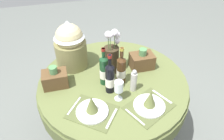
# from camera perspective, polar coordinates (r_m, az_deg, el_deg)

# --- Properties ---
(ground) EXTENTS (8.00, 8.00, 0.00)m
(ground) POSITION_cam_1_polar(r_m,az_deg,el_deg) (2.40, 0.20, -16.20)
(ground) COLOR slate
(dining_table) EXTENTS (1.32, 1.32, 0.75)m
(dining_table) POSITION_cam_1_polar(r_m,az_deg,el_deg) (1.92, 0.24, -5.37)
(dining_table) COLOR #5B6638
(dining_table) RESTS_ON ground
(place_setting_left) EXTENTS (0.43, 0.41, 0.16)m
(place_setting_left) POSITION_cam_1_polar(r_m,az_deg,el_deg) (1.55, -5.49, -10.30)
(place_setting_left) COLOR #4E562F
(place_setting_left) RESTS_ON dining_table
(place_setting_right) EXTENTS (0.42, 0.38, 0.16)m
(place_setting_right) POSITION_cam_1_polar(r_m,az_deg,el_deg) (1.60, 10.27, -8.72)
(place_setting_right) COLOR #4E562F
(place_setting_right) RESTS_ON dining_table
(flower_vase) EXTENTS (0.15, 0.13, 0.43)m
(flower_vase) POSITION_cam_1_polar(r_m,az_deg,el_deg) (1.83, -0.09, 3.88)
(flower_vase) COLOR #332819
(flower_vase) RESTS_ON dining_table
(wine_bottle_left) EXTENTS (0.07, 0.07, 0.35)m
(wine_bottle_left) POSITION_cam_1_polar(r_m,az_deg,el_deg) (1.71, -2.23, -0.06)
(wine_bottle_left) COLOR #194223
(wine_bottle_left) RESTS_ON dining_table
(wine_bottle_right) EXTENTS (0.08, 0.08, 0.34)m
(wine_bottle_right) POSITION_cam_1_polar(r_m,az_deg,el_deg) (1.73, 2.52, 0.11)
(wine_bottle_right) COLOR #422814
(wine_bottle_right) RESTS_ON dining_table
(wine_bottle_rear) EXTENTS (0.08, 0.08, 0.36)m
(wine_bottle_rear) POSITION_cam_1_polar(r_m,az_deg,el_deg) (1.64, -0.57, -2.18)
(wine_bottle_rear) COLOR black
(wine_bottle_rear) RESTS_ON dining_table
(wine_glass_left) EXTENTS (0.07, 0.07, 0.18)m
(wine_glass_left) POSITION_cam_1_polar(r_m,az_deg,el_deg) (1.58, 1.86, -4.64)
(wine_glass_left) COLOR silver
(wine_glass_left) RESTS_ON dining_table
(pepper_mill) EXTENTS (0.05, 0.05, 0.21)m
(pepper_mill) POSITION_cam_1_polar(r_m,az_deg,el_deg) (1.68, 5.95, -3.00)
(pepper_mill) COLOR #B7B2AD
(pepper_mill) RESTS_ON dining_table
(gift_tub_back_left) EXTENTS (0.29, 0.29, 0.46)m
(gift_tub_back_left) POSITION_cam_1_polar(r_m,az_deg,el_deg) (1.90, -11.41, 7.25)
(gift_tub_back_left) COLOR olive
(gift_tub_back_left) RESTS_ON dining_table
(woven_basket_side_left) EXTENTS (0.20, 0.15, 0.19)m
(woven_basket_side_left) POSITION_cam_1_polar(r_m,az_deg,el_deg) (1.80, -15.29, -2.27)
(woven_basket_side_left) COLOR brown
(woven_basket_side_left) RESTS_ON dining_table
(woven_basket_side_right) EXTENTS (0.21, 0.15, 0.20)m
(woven_basket_side_right) POSITION_cam_1_polar(r_m,az_deg,el_deg) (1.94, 8.16, 2.58)
(woven_basket_side_right) COLOR brown
(woven_basket_side_right) RESTS_ON dining_table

